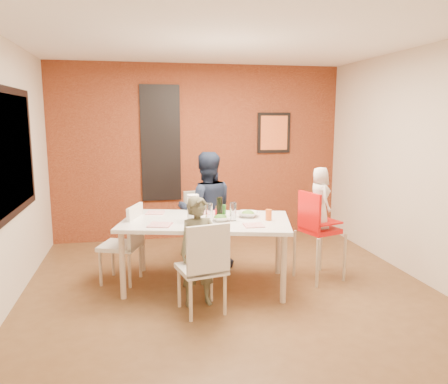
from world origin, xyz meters
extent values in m
plane|color=brown|center=(0.00, 0.00, 0.00)|extent=(4.50, 4.50, 0.00)
cube|color=white|center=(0.00, 0.00, 2.70)|extent=(4.50, 4.50, 0.02)
cube|color=beige|center=(0.00, 2.25, 1.35)|extent=(4.50, 0.02, 2.70)
cube|color=beige|center=(0.00, -2.25, 1.35)|extent=(4.50, 0.02, 2.70)
cube|color=beige|center=(-2.25, 0.00, 1.35)|extent=(0.02, 4.50, 2.70)
cube|color=beige|center=(2.25, 0.00, 1.35)|extent=(0.02, 4.50, 2.70)
cube|color=maroon|center=(0.00, 2.23, 1.35)|extent=(4.50, 0.02, 2.70)
cube|color=black|center=(-2.22, 0.20, 1.55)|extent=(0.05, 1.70, 1.30)
cube|color=black|center=(-2.21, 0.20, 1.55)|extent=(0.02, 1.55, 1.15)
cube|color=silver|center=(-0.60, 2.21, 1.50)|extent=(0.55, 0.03, 1.70)
cube|color=black|center=(-0.60, 2.21, 1.50)|extent=(0.60, 0.03, 1.76)
cube|color=black|center=(1.20, 2.21, 1.65)|extent=(0.54, 0.03, 0.64)
cube|color=orange|center=(1.20, 2.19, 1.65)|extent=(0.44, 0.01, 0.54)
cube|color=white|center=(-0.23, 0.17, 0.75)|extent=(2.04, 1.46, 0.04)
cylinder|color=#C7AE94|center=(-1.15, -0.04, 0.36)|extent=(0.06, 0.06, 0.73)
cylinder|color=#C7AE94|center=(-0.94, 0.80, 0.36)|extent=(0.06, 0.06, 0.73)
cylinder|color=#C7AE94|center=(0.47, -0.46, 0.36)|extent=(0.06, 0.06, 0.73)
cylinder|color=#C7AE94|center=(0.69, 0.37, 0.36)|extent=(0.06, 0.06, 0.73)
cube|color=silver|center=(-0.39, -0.50, 0.44)|extent=(0.51, 0.51, 0.05)
cube|color=silver|center=(-0.35, -0.68, 0.68)|extent=(0.42, 0.13, 0.48)
cylinder|color=#CAB596|center=(-0.25, -0.29, 0.21)|extent=(0.03, 0.03, 0.42)
cylinder|color=#CAB596|center=(-0.18, -0.63, 0.21)|extent=(0.03, 0.03, 0.42)
cylinder|color=#CAB596|center=(-0.59, -0.36, 0.21)|extent=(0.03, 0.03, 0.42)
cylinder|color=#CAB596|center=(-0.52, -0.70, 0.21)|extent=(0.03, 0.03, 0.42)
cube|color=beige|center=(-0.13, 0.95, 0.44)|extent=(0.51, 0.51, 0.05)
cube|color=beige|center=(-0.17, 1.15, 0.69)|extent=(0.43, 0.12, 0.49)
cylinder|color=#C2A990|center=(-0.27, 0.75, 0.21)|extent=(0.04, 0.04, 0.42)
cylinder|color=#C2A990|center=(-0.33, 1.09, 0.21)|extent=(0.04, 0.04, 0.42)
cylinder|color=#C2A990|center=(0.08, 0.82, 0.21)|extent=(0.04, 0.04, 0.42)
cylinder|color=#C2A990|center=(0.01, 1.16, 0.21)|extent=(0.04, 0.04, 0.42)
cube|color=silver|center=(-1.19, 0.47, 0.43)|extent=(0.54, 0.54, 0.05)
cube|color=silver|center=(-1.01, 0.40, 0.67)|extent=(0.18, 0.41, 0.48)
cylinder|color=tan|center=(-1.29, 0.69, 0.21)|extent=(0.03, 0.03, 0.41)
cylinder|color=tan|center=(-0.97, 0.57, 0.21)|extent=(0.03, 0.03, 0.41)
cylinder|color=tan|center=(-1.41, 0.37, 0.21)|extent=(0.03, 0.03, 0.41)
cylinder|color=tan|center=(-1.09, 0.25, 0.21)|extent=(0.03, 0.03, 0.41)
cube|color=red|center=(1.11, 0.10, 0.59)|extent=(0.46, 0.46, 0.05)
cube|color=red|center=(0.94, 0.05, 0.84)|extent=(0.14, 0.36, 0.43)
cube|color=red|center=(1.11, 0.10, 0.70)|extent=(0.46, 0.46, 0.02)
cylinder|color=tan|center=(1.37, -0.03, 0.28)|extent=(0.03, 0.03, 0.57)
cylinder|color=tan|center=(0.97, -0.16, 0.28)|extent=(0.03, 0.03, 0.57)
cylinder|color=tan|center=(1.24, 0.36, 0.28)|extent=(0.03, 0.03, 0.57)
cylinder|color=tan|center=(0.85, 0.23, 0.28)|extent=(0.03, 0.03, 0.57)
imported|color=brown|center=(-0.39, -0.34, 0.56)|extent=(0.45, 0.33, 1.12)
imported|color=#161D31|center=(-0.13, 0.79, 0.74)|extent=(0.74, 0.58, 1.48)
imported|color=silver|center=(1.09, 0.10, 0.98)|extent=(0.24, 0.36, 0.71)
cube|color=white|center=(-0.75, 0.00, 0.77)|extent=(0.29, 0.29, 0.01)
cube|color=white|center=(-0.13, 0.50, 0.77)|extent=(0.27, 0.27, 0.01)
cube|color=white|center=(0.22, -0.21, 0.77)|extent=(0.21, 0.21, 0.01)
cube|color=white|center=(-0.77, 0.61, 0.77)|extent=(0.24, 0.24, 0.01)
imported|color=white|center=(-0.09, 0.08, 0.79)|extent=(0.25, 0.25, 0.05)
imported|color=silver|center=(0.26, 0.21, 0.80)|extent=(0.31, 0.31, 0.06)
cylinder|color=black|center=(-0.09, 0.13, 0.89)|extent=(0.07, 0.07, 0.25)
cylinder|color=white|center=(-0.23, -0.03, 0.88)|extent=(0.08, 0.08, 0.22)
cylinder|color=silver|center=(0.05, 0.06, 0.87)|extent=(0.07, 0.07, 0.21)
cylinder|color=white|center=(-0.38, 0.13, 0.91)|extent=(0.13, 0.13, 0.29)
cylinder|color=red|center=(-0.12, 0.14, 0.83)|extent=(0.03, 0.03, 0.12)
cylinder|color=#2C7426|center=(-0.02, 0.18, 0.85)|extent=(0.04, 0.04, 0.16)
cylinder|color=brown|center=(-0.10, 0.21, 0.84)|extent=(0.04, 0.04, 0.14)
cylinder|color=#DC5A18|center=(0.44, 0.00, 0.83)|extent=(0.07, 0.07, 0.12)
camera|label=1|loc=(-0.98, -4.53, 1.89)|focal=35.00mm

